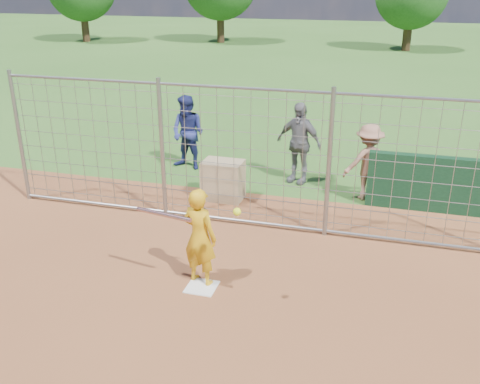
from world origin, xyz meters
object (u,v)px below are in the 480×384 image
(batter, at_px, (200,237))
(bystander_c, at_px, (368,162))
(bystander_b, at_px, (299,143))
(bystander_a, at_px, (188,133))
(equipment_bin, at_px, (223,180))

(batter, height_order, bystander_c, bystander_c)
(batter, bearing_deg, bystander_b, -83.10)
(batter, relative_size, bystander_c, 0.96)
(bystander_a, relative_size, equipment_bin, 2.15)
(batter, xyz_separation_m, bystander_a, (-1.97, 4.70, 0.11))
(batter, relative_size, bystander_b, 0.84)
(bystander_a, bearing_deg, bystander_c, 2.85)
(bystander_a, distance_m, bystander_c, 4.18)
(bystander_b, height_order, equipment_bin, bystander_b)
(batter, distance_m, equipment_bin, 3.22)
(bystander_c, bearing_deg, equipment_bin, -12.61)
(bystander_b, bearing_deg, bystander_a, -165.17)
(bystander_b, bearing_deg, bystander_c, -1.66)
(bystander_a, bearing_deg, bystander_b, 9.10)
(bystander_a, xyz_separation_m, equipment_bin, (1.33, -1.57, -0.46))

